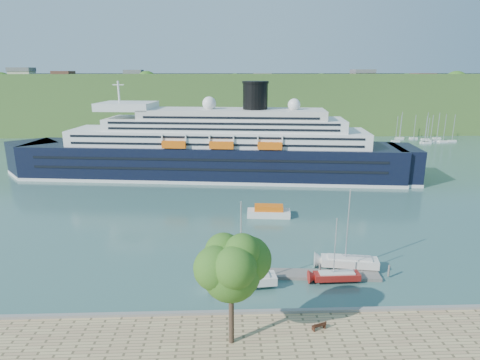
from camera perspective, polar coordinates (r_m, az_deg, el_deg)
name	(u,v)px	position (r m, az deg, el deg)	size (l,w,h in m)	color
ground	(285,320)	(44.74, 6.47, -19.12)	(400.00, 400.00, 0.00)	#325957
far_hillside	(239,102)	(182.04, -0.19, 11.10)	(400.00, 50.00, 24.00)	#3B6127
quay_coping	(286,311)	(43.93, 6.55, -18.03)	(220.00, 0.50, 0.30)	slate
cruise_ship	(210,130)	(96.58, -4.32, 7.07)	(102.53, 14.93, 23.02)	black
park_bench	(319,325)	(41.87, 11.14, -19.59)	(1.46, 0.60, 0.93)	#401F12
promenade_tree	(231,286)	(36.72, -1.26, -14.80)	(7.01, 7.01, 11.61)	#245D18
floating_pontoon	(302,274)	(52.90, 8.86, -13.11)	(19.39, 2.37, 0.43)	gray
sailboat_white_near	(246,248)	(47.42, 0.83, -9.64)	(8.10, 2.25, 10.46)	silver
sailboat_red	(338,252)	(50.61, 13.80, -9.94)	(6.22, 1.73, 8.04)	maroon
sailboat_white_far	(352,232)	(53.71, 15.61, -7.19)	(8.05, 2.24, 10.40)	silver
tender_launch	(269,211)	(71.82, 4.11, -4.41)	(7.69, 2.63, 2.12)	orange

